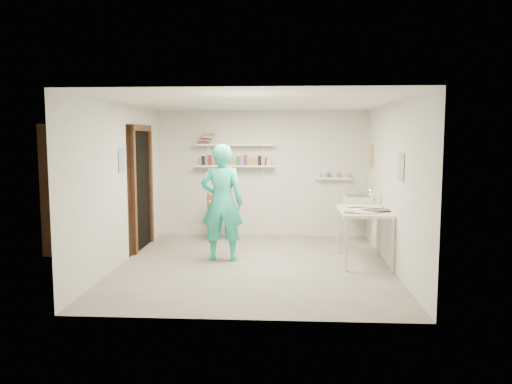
# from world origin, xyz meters

# --- Properties ---
(floor) EXTENTS (4.00, 4.50, 0.02)m
(floor) POSITION_xyz_m (0.00, 0.00, -0.01)
(floor) COLOR slate
(floor) RESTS_ON ground
(ceiling) EXTENTS (4.00, 4.50, 0.02)m
(ceiling) POSITION_xyz_m (0.00, 0.00, 2.41)
(ceiling) COLOR silver
(ceiling) RESTS_ON wall_back
(wall_back) EXTENTS (4.00, 0.02, 2.40)m
(wall_back) POSITION_xyz_m (0.00, 2.26, 1.20)
(wall_back) COLOR silver
(wall_back) RESTS_ON ground
(wall_front) EXTENTS (4.00, 0.02, 2.40)m
(wall_front) POSITION_xyz_m (0.00, -2.26, 1.20)
(wall_front) COLOR silver
(wall_front) RESTS_ON ground
(wall_left) EXTENTS (0.02, 4.50, 2.40)m
(wall_left) POSITION_xyz_m (-2.01, 0.00, 1.20)
(wall_left) COLOR silver
(wall_left) RESTS_ON ground
(wall_right) EXTENTS (0.02, 4.50, 2.40)m
(wall_right) POSITION_xyz_m (2.01, 0.00, 1.20)
(wall_right) COLOR silver
(wall_right) RESTS_ON ground
(doorway_recess) EXTENTS (0.02, 0.90, 2.00)m
(doorway_recess) POSITION_xyz_m (-1.99, 1.05, 1.00)
(doorway_recess) COLOR black
(doorway_recess) RESTS_ON wall_left
(corridor_box) EXTENTS (1.40, 1.50, 2.10)m
(corridor_box) POSITION_xyz_m (-2.70, 1.05, 1.05)
(corridor_box) COLOR brown
(corridor_box) RESTS_ON ground
(door_lintel) EXTENTS (0.06, 1.05, 0.10)m
(door_lintel) POSITION_xyz_m (-1.97, 1.05, 2.05)
(door_lintel) COLOR brown
(door_lintel) RESTS_ON wall_left
(door_jamb_near) EXTENTS (0.06, 0.10, 2.00)m
(door_jamb_near) POSITION_xyz_m (-1.97, 0.55, 1.00)
(door_jamb_near) COLOR brown
(door_jamb_near) RESTS_ON ground
(door_jamb_far) EXTENTS (0.06, 0.10, 2.00)m
(door_jamb_far) POSITION_xyz_m (-1.97, 1.55, 1.00)
(door_jamb_far) COLOR brown
(door_jamb_far) RESTS_ON ground
(shelf_lower) EXTENTS (1.50, 0.22, 0.03)m
(shelf_lower) POSITION_xyz_m (-0.50, 2.13, 1.35)
(shelf_lower) COLOR white
(shelf_lower) RESTS_ON wall_back
(shelf_upper) EXTENTS (1.50, 0.22, 0.03)m
(shelf_upper) POSITION_xyz_m (-0.50, 2.13, 1.75)
(shelf_upper) COLOR white
(shelf_upper) RESTS_ON wall_back
(ledge_shelf) EXTENTS (0.70, 0.14, 0.03)m
(ledge_shelf) POSITION_xyz_m (1.35, 2.17, 1.12)
(ledge_shelf) COLOR white
(ledge_shelf) RESTS_ON wall_back
(poster_left) EXTENTS (0.01, 0.28, 0.36)m
(poster_left) POSITION_xyz_m (-1.99, 0.05, 1.55)
(poster_left) COLOR #334C7F
(poster_left) RESTS_ON wall_left
(poster_right_a) EXTENTS (0.01, 0.34, 0.42)m
(poster_right_a) POSITION_xyz_m (1.99, 1.80, 1.55)
(poster_right_a) COLOR #995933
(poster_right_a) RESTS_ON wall_right
(poster_right_b) EXTENTS (0.01, 0.30, 0.38)m
(poster_right_b) POSITION_xyz_m (1.99, -0.55, 1.50)
(poster_right_b) COLOR #3F724C
(poster_right_b) RESTS_ON wall_right
(belfast_sink) EXTENTS (0.48, 0.60, 0.30)m
(belfast_sink) POSITION_xyz_m (1.75, 1.70, 0.70)
(belfast_sink) COLOR white
(belfast_sink) RESTS_ON wall_right
(man) EXTENTS (0.66, 0.44, 1.80)m
(man) POSITION_xyz_m (-0.52, 0.28, 0.90)
(man) COLOR #26BFA6
(man) RESTS_ON ground
(wall_clock) EXTENTS (0.32, 0.04, 0.32)m
(wall_clock) POSITION_xyz_m (-0.52, 0.50, 1.20)
(wall_clock) COLOR beige
(wall_clock) RESTS_ON man
(wooden_chair) EXTENTS (0.51, 0.49, 0.92)m
(wooden_chair) POSITION_xyz_m (-0.76, 1.74, 0.46)
(wooden_chair) COLOR brown
(wooden_chair) RESTS_ON ground
(work_table) EXTENTS (0.72, 1.21, 0.81)m
(work_table) POSITION_xyz_m (1.64, 0.27, 0.40)
(work_table) COLOR silver
(work_table) RESTS_ON ground
(desk_lamp) EXTENTS (0.15, 0.15, 0.15)m
(desk_lamp) POSITION_xyz_m (1.84, 0.75, 1.03)
(desk_lamp) COLOR white
(desk_lamp) RESTS_ON work_table
(spray_cans) EXTENTS (1.32, 0.06, 0.17)m
(spray_cans) POSITION_xyz_m (-0.50, 2.13, 1.45)
(spray_cans) COLOR black
(spray_cans) RESTS_ON shelf_lower
(book_stack) EXTENTS (0.30, 0.14, 0.20)m
(book_stack) POSITION_xyz_m (-1.04, 2.13, 1.86)
(book_stack) COLOR red
(book_stack) RESTS_ON shelf_upper
(ledge_pots) EXTENTS (0.48, 0.07, 0.09)m
(ledge_pots) POSITION_xyz_m (1.35, 2.17, 1.18)
(ledge_pots) COLOR silver
(ledge_pots) RESTS_ON ledge_shelf
(papers) EXTENTS (0.30, 0.22, 0.03)m
(papers) POSITION_xyz_m (1.64, 0.27, 0.82)
(papers) COLOR silver
(papers) RESTS_ON work_table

